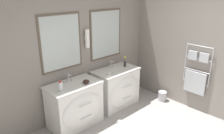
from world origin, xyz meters
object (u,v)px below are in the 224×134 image
(vanity_left, at_px, (76,105))
(waste_bin, at_px, (162,96))
(vanity_right, at_px, (117,88))
(flower_vase, at_px, (125,62))
(amenity_bowl, at_px, (86,82))
(toiletry_bottle, at_px, (61,86))

(vanity_left, distance_m, waste_bin, 2.05)
(vanity_right, bearing_deg, flower_vase, 7.97)
(flower_vase, xyz_separation_m, waste_bin, (0.61, -0.61, -0.80))
(waste_bin, bearing_deg, vanity_right, 147.51)
(vanity_right, bearing_deg, vanity_left, 180.00)
(vanity_left, xyz_separation_m, vanity_right, (1.06, 0.00, 0.00))
(amenity_bowl, bearing_deg, vanity_left, 151.83)
(flower_vase, relative_size, waste_bin, 1.12)
(vanity_left, xyz_separation_m, toiletry_bottle, (-0.30, -0.06, 0.49))
(vanity_right, height_order, amenity_bowl, amenity_bowl)
(waste_bin, bearing_deg, amenity_bowl, 165.10)
(flower_vase, bearing_deg, amenity_bowl, -173.26)
(toiletry_bottle, relative_size, flower_vase, 0.75)
(amenity_bowl, bearing_deg, waste_bin, -14.90)
(vanity_left, height_order, amenity_bowl, amenity_bowl)
(vanity_right, relative_size, amenity_bowl, 8.23)
(vanity_right, xyz_separation_m, waste_bin, (0.89, -0.57, -0.30))
(toiletry_bottle, height_order, waste_bin, toiletry_bottle)
(vanity_left, xyz_separation_m, amenity_bowl, (0.18, -0.10, 0.44))
(toiletry_bottle, height_order, flower_vase, flower_vase)
(amenity_bowl, bearing_deg, flower_vase, 6.74)
(vanity_left, height_order, toiletry_bottle, toiletry_bottle)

